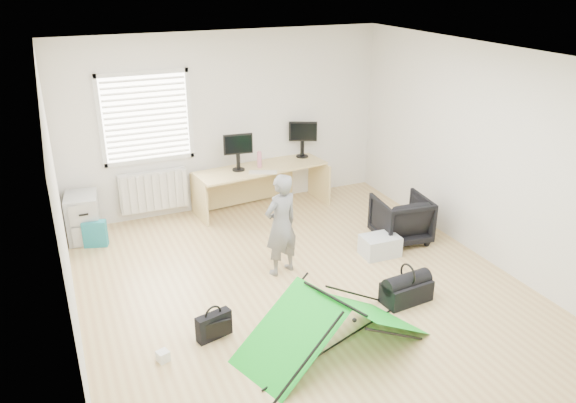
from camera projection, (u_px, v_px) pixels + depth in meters
name	position (u px, v px, depth m)	size (l,w,h in m)	color
ground	(301.00, 287.00, 6.70)	(5.50, 5.50, 0.00)	tan
back_wall	(227.00, 122.00, 8.51)	(5.00, 0.02, 2.70)	silver
window	(146.00, 118.00, 7.96)	(1.20, 0.06, 1.20)	silver
radiator	(154.00, 191.00, 8.35)	(1.00, 0.12, 0.60)	silver
desk	(262.00, 188.00, 8.73)	(2.03, 0.64, 0.69)	#D1B775
filing_cabinet	(83.00, 217.00, 7.77)	(0.42, 0.56, 0.66)	#A4A7AA
monitor_left	(238.00, 157.00, 8.39)	(0.44, 0.09, 0.42)	black
monitor_right	(302.00, 144.00, 8.98)	(0.45, 0.10, 0.43)	black
keyboard	(263.00, 172.00, 8.36)	(0.42, 0.14, 0.02)	beige
thermos	(259.00, 159.00, 8.55)	(0.07, 0.07, 0.25)	#CF748D
office_chair	(401.00, 219.00, 7.73)	(0.69, 0.71, 0.64)	black
person	(281.00, 225.00, 6.78)	(0.47, 0.31, 1.30)	slate
kite	(333.00, 324.00, 5.52)	(1.87, 0.82, 0.58)	green
storage_crate	(380.00, 246.00, 7.39)	(0.49, 0.34, 0.27)	#B5BCBE
tote_bag	(95.00, 234.00, 7.61)	(0.31, 0.14, 0.37)	#1D747F
laptop_bag	(214.00, 326.00, 5.74)	(0.38, 0.11, 0.28)	black
white_box	(163.00, 356.00, 5.42)	(0.11, 0.11, 0.11)	silver
duffel_bag	(406.00, 292.00, 6.37)	(0.57, 0.29, 0.25)	black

